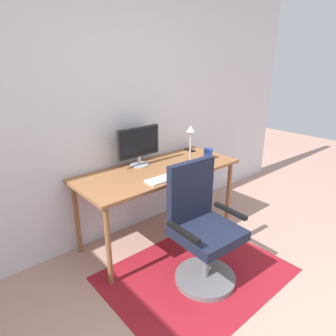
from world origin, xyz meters
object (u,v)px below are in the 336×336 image
object	(u,v)px
desk_lamp	(190,139)
office_chair	(202,234)
desk	(159,175)
coffee_cup	(208,154)
keyboard	(168,177)
cell_phone	(190,150)
monitor	(139,144)
computer_mouse	(195,168)

from	to	relation	value
desk_lamp	office_chair	distance (m)	0.97
desk	desk_lamp	distance (m)	0.47
coffee_cup	desk_lamp	size ratio (longest dim) A/B	0.28
keyboard	coffee_cup	xyz separation A→B (m)	(0.68, 0.14, 0.05)
cell_phone	desk_lamp	size ratio (longest dim) A/B	0.36
keyboard	cell_phone	distance (m)	0.88
desk	cell_phone	distance (m)	0.69
desk_lamp	office_chair	xyz separation A→B (m)	(-0.47, -0.62, -0.58)
desk_lamp	monitor	bearing A→B (deg)	145.17
computer_mouse	keyboard	bearing A→B (deg)	178.04
cell_phone	desk_lamp	distance (m)	0.51
coffee_cup	office_chair	size ratio (longest dim) A/B	0.11
monitor	coffee_cup	world-z (taller)	monitor
computer_mouse	desk_lamp	distance (m)	0.30
cell_phone	computer_mouse	bearing A→B (deg)	-119.72
desk_lamp	computer_mouse	bearing A→B (deg)	-119.24
coffee_cup	desk_lamp	distance (m)	0.32
desk_lamp	keyboard	bearing A→B (deg)	-159.91
keyboard	cell_phone	size ratio (longest dim) A/B	3.07
cell_phone	office_chair	xyz separation A→B (m)	(-0.78, -0.93, -0.33)
cell_phone	keyboard	bearing A→B (deg)	-136.85
monitor	computer_mouse	distance (m)	0.59
desk	desk_lamp	size ratio (longest dim) A/B	4.17
desk	coffee_cup	size ratio (longest dim) A/B	14.68
keyboard	desk_lamp	size ratio (longest dim) A/B	1.11
coffee_cup	desk_lamp	xyz separation A→B (m)	(-0.25, 0.02, 0.20)
keyboard	desk	bearing A→B (deg)	68.77
computer_mouse	office_chair	world-z (taller)	office_chair
office_chair	desk_lamp	bearing A→B (deg)	55.86
computer_mouse	cell_phone	world-z (taller)	computer_mouse
cell_phone	office_chair	distance (m)	1.26
coffee_cup	keyboard	bearing A→B (deg)	-168.58
desk	monitor	distance (m)	0.36
keyboard	cell_phone	xyz separation A→B (m)	(0.75, 0.47, -0.00)
monitor	cell_phone	size ratio (longest dim) A/B	3.30
desk	keyboard	size ratio (longest dim) A/B	3.75
monitor	desk_lamp	size ratio (longest dim) A/B	1.19
desk	monitor	xyz separation A→B (m)	(-0.08, 0.20, 0.29)
desk	office_chair	bearing A→B (deg)	-100.78
computer_mouse	office_chair	distance (m)	0.68
monitor	computer_mouse	xyz separation A→B (m)	(0.32, -0.46, -0.20)
cell_phone	desk_lamp	bearing A→B (deg)	-124.48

